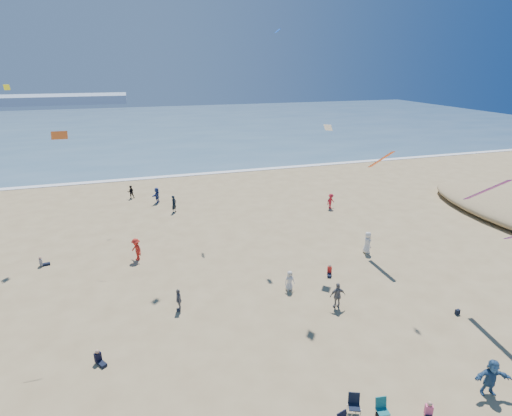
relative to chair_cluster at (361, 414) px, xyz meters
name	(u,v)px	position (x,y,z in m)	size (l,w,h in m)	color
ocean	(148,127)	(-4.60, 94.51, -0.47)	(220.00, 100.00, 0.06)	#476B84
surf_line	(166,177)	(-4.60, 44.51, -0.46)	(220.00, 1.20, 0.08)	white
standing_flyers	(249,269)	(-1.26, 13.58, 0.40)	(33.58, 47.97, 1.94)	red
seated_group	(220,345)	(-5.00, 6.49, -0.08)	(22.23, 28.71, 0.84)	silver
chair_cluster	(361,414)	(0.00, 0.00, 0.00)	(2.70, 1.56, 1.00)	black
black_backpack	(380,416)	(0.90, -0.13, -0.31)	(0.30, 0.22, 0.38)	black
navy_bag	(457,312)	(10.32, 5.41, -0.33)	(0.28, 0.18, 0.34)	black
kites_aloft	(334,86)	(4.38, 12.86, 13.30)	(41.11, 38.88, 24.81)	pink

